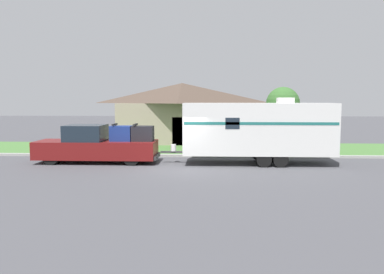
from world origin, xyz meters
name	(u,v)px	position (x,y,z in m)	size (l,w,h in m)	color
ground_plane	(180,168)	(0.00, 0.00, 0.00)	(120.00, 120.00, 0.00)	#47474C
curb_strip	(185,156)	(0.00, 3.75, 0.07)	(80.00, 0.30, 0.14)	#999993
lawn_strip	(189,149)	(0.00, 7.40, 0.01)	(80.00, 7.00, 0.03)	#477538
house_across_street	(182,111)	(-0.80, 12.38, 2.44)	(10.18, 7.16, 4.71)	gray
pickup_truck	(98,145)	(-4.55, 1.54, 0.93)	(6.50, 1.99, 2.09)	black
travel_trailer	(258,129)	(3.95, 1.54, 1.85)	(8.99, 2.33, 3.47)	black
mailbox	(84,138)	(-6.25, 4.32, 1.04)	(0.48, 0.20, 1.35)	brown
tree_in_yard	(283,104)	(6.30, 7.18, 3.08)	(2.22, 2.22, 4.22)	brown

